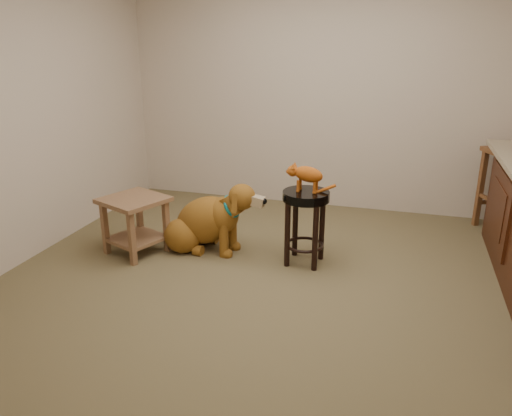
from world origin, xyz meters
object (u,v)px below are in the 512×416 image
(padded_stool, at_px, (306,213))
(golden_retriever, at_px, (206,222))
(side_table, at_px, (135,217))
(tabby_kitten, at_px, (306,175))
(wood_stool, at_px, (508,189))

(padded_stool, relative_size, golden_retriever, 0.58)
(side_table, xyz_separation_m, golden_retriever, (0.58, 0.25, -0.08))
(padded_stool, distance_m, tabby_kitten, 0.33)
(golden_retriever, distance_m, tabby_kitten, 1.04)
(padded_stool, xyz_separation_m, side_table, (-1.49, -0.22, -0.12))
(padded_stool, bearing_deg, side_table, -171.70)
(wood_stool, xyz_separation_m, tabby_kitten, (-1.77, -1.29, 0.35))
(wood_stool, height_order, tabby_kitten, tabby_kitten)
(padded_stool, relative_size, wood_stool, 0.78)
(side_table, distance_m, tabby_kitten, 1.56)
(wood_stool, xyz_separation_m, golden_retriever, (-2.68, -1.27, -0.17))
(golden_retriever, bearing_deg, tabby_kitten, 3.82)
(padded_stool, height_order, golden_retriever, golden_retriever)
(golden_retriever, bearing_deg, padded_stool, 3.73)
(tabby_kitten, bearing_deg, golden_retriever, -177.93)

